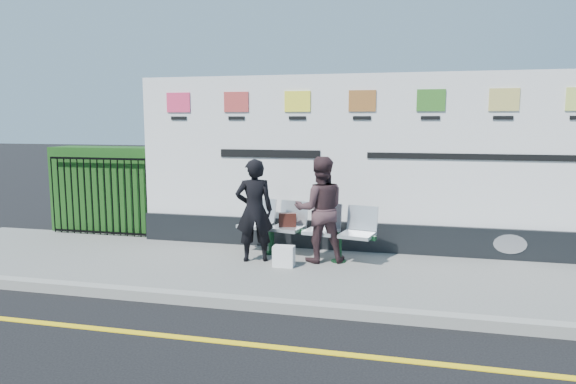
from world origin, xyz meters
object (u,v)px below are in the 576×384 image
(woman_right, at_px, (320,209))
(bench, at_px, (304,243))
(billboard, at_px, (361,175))
(woman_left, at_px, (254,210))

(woman_right, bearing_deg, bench, -44.72)
(billboard, bearing_deg, bench, -139.03)
(woman_right, bearing_deg, woman_left, -4.65)
(billboard, xyz_separation_m, bench, (-0.84, -0.73, -1.05))
(bench, bearing_deg, woman_left, -141.65)
(billboard, relative_size, woman_left, 4.89)
(bench, height_order, woman_right, woman_right)
(billboard, distance_m, woman_right, 1.14)
(billboard, height_order, woman_left, billboard)
(bench, xyz_separation_m, woman_left, (-0.73, -0.37, 0.57))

